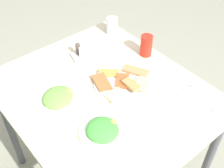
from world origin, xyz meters
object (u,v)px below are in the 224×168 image
Objects in this scene: dining_table at (104,105)px; fork at (205,95)px; pide_platter at (123,82)px; drinking_glass at (112,26)px; salad_plate_greens at (103,130)px; soda_can at (146,46)px; spoon at (200,99)px; condiment_caddy at (80,54)px; salad_plate_rice at (58,98)px; paper_napkin at (202,97)px.

fork is (-0.33, -0.36, 0.10)m from dining_table.
pide_platter is 2.97× the size of drinking_glass.
salad_plate_greens is 1.67× the size of soda_can.
spoon is (-0.42, 0.05, -0.06)m from soda_can.
condiment_caddy reaches higher than pide_platter.
salad_plate_rice is at bearing 65.46° from dining_table.
salad_plate_greens is 2.00× the size of drinking_glass.
dining_table is 9.32× the size of condiment_caddy.
condiment_caddy is at bearing 6.86° from pide_platter.
dining_table is 8.41× the size of soda_can.
soda_can is (-0.00, -0.57, 0.04)m from salad_plate_rice.
paper_napkin is (-0.42, 0.03, -0.06)m from soda_can.
condiment_caddy is at bearing 103.89° from drinking_glass.
condiment_caddy reaches higher than salad_plate_greens.
dining_table is 0.48m from paper_napkin.
drinking_glass is 0.71m from spoon.
dining_table is at bearing 50.80° from fork.
salad_plate_greens reaches higher than dining_table.
fork is at bearing -105.03° from salad_plate_greens.
spoon is (0.00, 0.04, 0.00)m from fork.
salad_plate_greens is 1.85× the size of condiment_caddy.
salad_plate_greens is at bearing 78.81° from fork.
pide_platter reaches higher than dining_table.
salad_plate_rice is 1.33× the size of paper_napkin.
dining_table is 0.54m from drinking_glass.
soda_can is 0.65× the size of spoon.
paper_napkin is 0.02m from fork.
salad_plate_rice reaches higher than fork.
spoon is at bearing 90.00° from paper_napkin.
spoon is (-0.42, -0.52, -0.01)m from salad_plate_rice.
salad_plate_rice is at bearing 116.72° from drinking_glass.
salad_plate_rice is 1.20× the size of fork.
drinking_glass is (0.39, -0.25, 0.04)m from pide_platter.
pide_platter is at bearing -98.74° from dining_table.
dining_table is at bearing 81.26° from pide_platter.
salad_plate_rice is 1.73× the size of soda_can.
dining_table is 3.40× the size of pide_platter.
spoon is (-0.33, -0.32, 0.10)m from dining_table.
salad_plate_rice is 0.35m from condiment_caddy.
drinking_glass is at bearing -63.28° from salad_plate_rice.
salad_plate_greens is (-0.18, 0.27, 0.00)m from pide_platter.
salad_plate_rice is at bearing 70.72° from pide_platter.
condiment_caddy reaches higher than salad_plate_rice.
soda_can is 0.43m from paper_napkin.
salad_plate_greens is at bearing 74.45° from paper_napkin.
condiment_caddy is at bearing -52.16° from salad_plate_rice.
salad_plate_greens is at bearing 140.28° from dining_table.
spoon is at bearing -106.10° from salad_plate_greens.
fork is at bearing -127.27° from salad_plate_rice.
drinking_glass is (0.29, -0.57, 0.03)m from salad_plate_rice.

